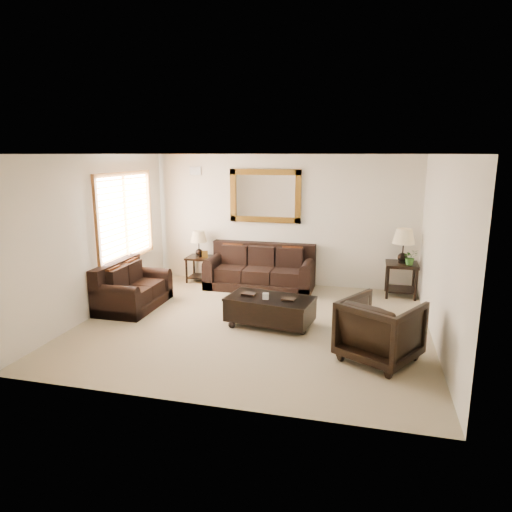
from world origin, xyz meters
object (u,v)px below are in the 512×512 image
(sofa, at_px, (261,272))
(loveseat, at_px, (131,291))
(armchair, at_px, (380,327))
(coffee_table, at_px, (270,308))
(end_table_right, at_px, (403,252))
(end_table_left, at_px, (199,249))

(sofa, bearing_deg, loveseat, -138.48)
(sofa, bearing_deg, armchair, -51.65)
(loveseat, bearing_deg, armchair, -105.43)
(coffee_table, height_order, armchair, armchair)
(sofa, bearing_deg, end_table_right, 1.84)
(armchair, bearing_deg, sofa, -21.27)
(end_table_left, distance_m, armchair, 4.83)
(end_table_right, height_order, coffee_table, end_table_right)
(sofa, xyz_separation_m, end_table_left, (-1.39, 0.14, 0.40))
(end_table_left, height_order, coffee_table, end_table_left)
(end_table_left, distance_m, coffee_table, 3.01)
(coffee_table, bearing_deg, end_table_right, 54.23)
(end_table_left, height_order, end_table_right, end_table_right)
(end_table_right, distance_m, armchair, 3.09)
(end_table_right, xyz_separation_m, armchair, (-0.45, -3.03, -0.40))
(sofa, distance_m, end_table_left, 1.45)
(loveseat, height_order, end_table_left, end_table_left)
(sofa, height_order, loveseat, sofa)
(end_table_left, relative_size, coffee_table, 0.75)
(loveseat, relative_size, coffee_table, 0.99)
(sofa, relative_size, loveseat, 1.50)
(sofa, xyz_separation_m, end_table_right, (2.77, 0.09, 0.54))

